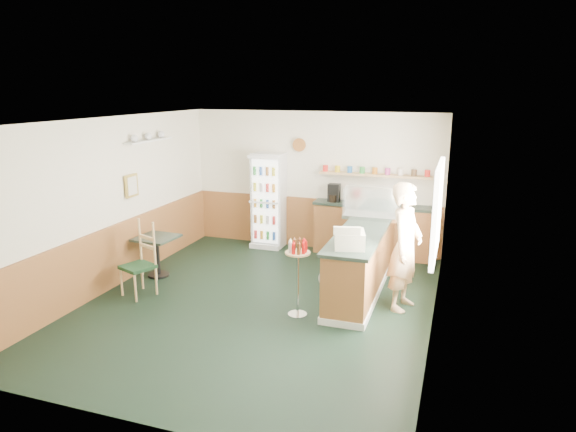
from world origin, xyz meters
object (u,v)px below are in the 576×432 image
at_px(shopkeeper, 405,247).
at_px(cash_register, 349,239).
at_px(cafe_table, 157,248).
at_px(cafe_chair, 141,256).
at_px(drinks_fridge, 268,200).
at_px(display_case, 372,203).
at_px(condiment_stand, 298,265).

bearing_deg(shopkeeper, cash_register, 140.37).
height_order(shopkeeper, cafe_table, shopkeeper).
height_order(cafe_table, cafe_chair, cafe_chair).
height_order(drinks_fridge, cafe_chair, drinks_fridge).
relative_size(display_case, cafe_table, 1.29).
height_order(drinks_fridge, shopkeeper, drinks_fridge).
xyz_separation_m(cash_register, condiment_stand, (-0.67, -0.21, -0.38)).
relative_size(cash_register, cafe_table, 0.60).
bearing_deg(cash_register, display_case, 75.52).
bearing_deg(drinks_fridge, cafe_chair, -108.54).
bearing_deg(condiment_stand, cafe_table, 165.18).
distance_m(shopkeeper, cafe_table, 4.12).
xyz_separation_m(drinks_fridge, cafe_chair, (-0.99, -2.95, -0.34)).
distance_m(drinks_fridge, cafe_chair, 3.13).
relative_size(display_case, condiment_stand, 0.82).
distance_m(display_case, condiment_stand, 2.13).
relative_size(cash_register, cafe_chair, 0.36).
bearing_deg(cafe_table, drinks_fridge, 62.18).
bearing_deg(cafe_chair, display_case, 52.86).
bearing_deg(shopkeeper, drinks_fridge, 66.18).
height_order(display_case, condiment_stand, display_case).
distance_m(cash_register, cafe_chair, 3.27).
relative_size(display_case, shopkeeper, 0.48).
distance_m(display_case, shopkeeper, 1.44).
xyz_separation_m(cash_register, cafe_chair, (-3.22, -0.22, -0.52)).
relative_size(condiment_stand, cafe_chair, 0.94).
xyz_separation_m(condiment_stand, cafe_table, (-2.73, 0.72, -0.25)).
bearing_deg(cafe_chair, cafe_table, 125.72).
relative_size(cash_register, condiment_stand, 0.39).
height_order(display_case, cafe_table, display_case).
bearing_deg(shopkeeper, condiment_stand, 131.45).
xyz_separation_m(drinks_fridge, cash_register, (2.23, -2.74, 0.18)).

